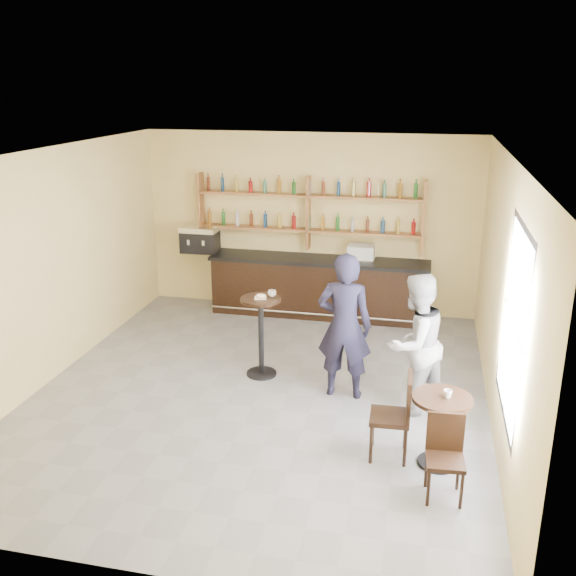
% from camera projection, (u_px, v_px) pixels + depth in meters
% --- Properties ---
extents(floor, '(7.00, 7.00, 0.00)m').
position_uv_depth(floor, '(261.00, 392.00, 8.76)').
color(floor, gray).
rests_on(floor, ground).
extents(ceiling, '(7.00, 7.00, 0.00)m').
position_uv_depth(ceiling, '(258.00, 154.00, 7.77)').
color(ceiling, white).
rests_on(ceiling, wall_back).
extents(wall_back, '(7.00, 0.00, 7.00)m').
position_uv_depth(wall_back, '(310.00, 223.00, 11.51)').
color(wall_back, '#FADD8E').
rests_on(wall_back, floor).
extents(wall_front, '(7.00, 0.00, 7.00)m').
position_uv_depth(wall_front, '(145.00, 410.00, 5.02)').
color(wall_front, '#FADD8E').
rests_on(wall_front, floor).
extents(wall_left, '(0.00, 7.00, 7.00)m').
position_uv_depth(wall_left, '(50.00, 266.00, 8.88)').
color(wall_left, '#FADD8E').
rests_on(wall_left, floor).
extents(wall_right, '(0.00, 7.00, 7.00)m').
position_uv_depth(wall_right, '(502.00, 296.00, 7.65)').
color(wall_right, '#FADD8E').
rests_on(wall_right, floor).
extents(window_pane, '(0.00, 2.00, 2.00)m').
position_uv_depth(window_pane, '(514.00, 324.00, 6.51)').
color(window_pane, white).
rests_on(window_pane, wall_right).
extents(window_frame, '(0.04, 1.70, 2.10)m').
position_uv_depth(window_frame, '(513.00, 324.00, 6.51)').
color(window_frame, black).
rests_on(window_frame, wall_right).
extents(shelf_unit, '(4.00, 0.26, 1.40)m').
position_uv_depth(shelf_unit, '(308.00, 213.00, 11.33)').
color(shelf_unit, brown).
rests_on(shelf_unit, wall_back).
extents(liquor_bottles, '(3.68, 0.10, 1.00)m').
position_uv_depth(liquor_bottles, '(308.00, 204.00, 11.27)').
color(liquor_bottles, '#8C5919').
rests_on(liquor_bottles, shelf_unit).
extents(bar_counter, '(3.88, 0.76, 1.05)m').
position_uv_depth(bar_counter, '(319.00, 287.00, 11.47)').
color(bar_counter, black).
rests_on(bar_counter, floor).
extents(espresso_machine, '(0.68, 0.45, 0.47)m').
position_uv_depth(espresso_machine, '(200.00, 239.00, 11.69)').
color(espresso_machine, black).
rests_on(espresso_machine, bar_counter).
extents(pastry_case, '(0.51, 0.43, 0.28)m').
position_uv_depth(pastry_case, '(361.00, 253.00, 11.11)').
color(pastry_case, silver).
rests_on(pastry_case, bar_counter).
extents(pedestal_table, '(0.75, 0.75, 1.17)m').
position_uv_depth(pedestal_table, '(261.00, 337.00, 9.09)').
color(pedestal_table, black).
rests_on(pedestal_table, floor).
extents(napkin, '(0.20, 0.20, 0.00)m').
position_uv_depth(napkin, '(261.00, 298.00, 8.91)').
color(napkin, white).
rests_on(napkin, pedestal_table).
extents(donut, '(0.18, 0.18, 0.05)m').
position_uv_depth(donut, '(261.00, 296.00, 8.89)').
color(donut, '#E9A555').
rests_on(donut, napkin).
extents(cup_pedestal, '(0.13, 0.13, 0.09)m').
position_uv_depth(cup_pedestal, '(272.00, 293.00, 8.96)').
color(cup_pedestal, white).
rests_on(cup_pedestal, pedestal_table).
extents(man_main, '(0.73, 0.48, 1.98)m').
position_uv_depth(man_main, '(344.00, 326.00, 8.39)').
color(man_main, black).
rests_on(man_main, floor).
extents(cafe_table, '(0.83, 0.83, 0.83)m').
position_uv_depth(cafe_table, '(440.00, 431.00, 6.99)').
color(cafe_table, black).
rests_on(cafe_table, floor).
extents(cup_cafe, '(0.12, 0.12, 0.09)m').
position_uv_depth(cup_cafe, '(448.00, 394.00, 6.84)').
color(cup_cafe, white).
rests_on(cup_cafe, cafe_table).
extents(chair_west, '(0.45, 0.45, 1.01)m').
position_uv_depth(chair_west, '(390.00, 416.00, 7.12)').
color(chair_west, black).
rests_on(chair_west, floor).
extents(chair_south, '(0.41, 0.41, 0.88)m').
position_uv_depth(chair_south, '(445.00, 460.00, 6.42)').
color(chair_south, black).
rests_on(chair_south, floor).
extents(patron_second, '(1.11, 1.12, 1.82)m').
position_uv_depth(patron_second, '(415.00, 344.00, 8.03)').
color(patron_second, '#9F9EA3').
rests_on(patron_second, floor).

